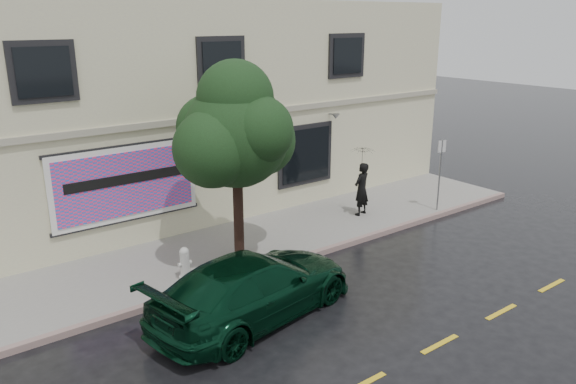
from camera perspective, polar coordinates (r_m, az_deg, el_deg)
ground at (r=14.48m, az=4.12°, el=-9.23°), size 90.00×90.00×0.00m
sidewalk at (r=16.80m, az=-3.20°, el=-5.05°), size 20.00×3.50×0.15m
curb at (r=15.49m, az=0.46°, el=-7.03°), size 20.00×0.18×0.16m
road_marking at (r=12.41m, az=15.16°, el=-14.68°), size 19.00×0.12×0.01m
building at (r=20.78m, az=-12.36°, el=8.72°), size 20.00×8.12×7.00m
billboard at (r=16.19m, az=-16.12°, el=0.81°), size 4.30×0.16×2.20m
car at (r=12.65m, az=-3.46°, el=-9.58°), size 5.44×3.16×1.49m
pedestrian at (r=18.69m, az=7.48°, el=0.30°), size 0.73×0.56×1.78m
umbrella at (r=18.38m, az=7.63°, el=3.92°), size 0.98×0.98×0.65m
street_tree at (r=14.26m, az=-5.28°, el=5.70°), size 2.68×2.68×4.82m
fire_hydrant at (r=14.39m, az=-10.43°, el=-7.17°), size 0.35×0.33×0.85m
sign_pole at (r=19.50m, az=15.20°, el=2.38°), size 0.30×0.09×2.46m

